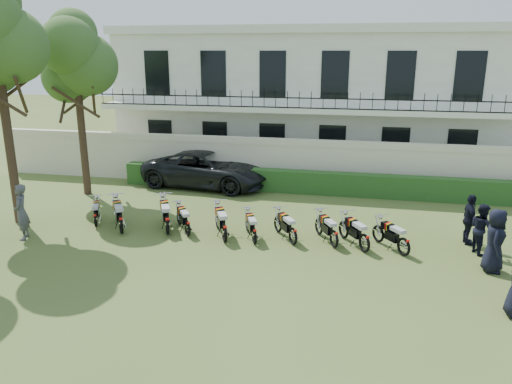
# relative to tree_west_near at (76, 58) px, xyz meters

# --- Properties ---
(ground) EXTENTS (100.00, 100.00, 0.00)m
(ground) POSITION_rel_tree_west_near_xyz_m (8.96, -5.00, -5.89)
(ground) COLOR #415120
(ground) RESTS_ON ground
(perimeter_wall) EXTENTS (30.00, 0.35, 2.30)m
(perimeter_wall) POSITION_rel_tree_west_near_xyz_m (8.96, 3.00, -4.72)
(perimeter_wall) COLOR beige
(perimeter_wall) RESTS_ON ground
(hedge) EXTENTS (18.00, 0.60, 1.00)m
(hedge) POSITION_rel_tree_west_near_xyz_m (9.96, 2.20, -5.39)
(hedge) COLOR #184319
(hedge) RESTS_ON ground
(building) EXTENTS (20.40, 9.60, 7.40)m
(building) POSITION_rel_tree_west_near_xyz_m (8.96, 8.96, -2.18)
(building) COLOR white
(building) RESTS_ON ground
(tree_west_near) EXTENTS (3.40, 3.20, 7.90)m
(tree_west_near) POSITION_rel_tree_west_near_xyz_m (0.00, 0.00, 0.00)
(tree_west_near) COLOR #473323
(tree_west_near) RESTS_ON ground
(motorcycle_0) EXTENTS (0.83, 1.56, 0.92)m
(motorcycle_0) POSITION_rel_tree_west_near_xyz_m (2.61, -3.97, -5.47)
(motorcycle_0) COLOR black
(motorcycle_0) RESTS_ON ground
(motorcycle_1) EXTENTS (1.22, 1.79, 1.13)m
(motorcycle_1) POSITION_rel_tree_west_near_xyz_m (3.84, -4.42, -5.37)
(motorcycle_1) COLOR black
(motorcycle_1) RESTS_ON ground
(motorcycle_2) EXTENTS (1.08, 1.93, 1.15)m
(motorcycle_2) POSITION_rel_tree_west_near_xyz_m (5.45, -4.16, -5.36)
(motorcycle_2) COLOR black
(motorcycle_2) RESTS_ON ground
(motorcycle_3) EXTENTS (1.08, 1.55, 0.98)m
(motorcycle_3) POSITION_rel_tree_west_near_xyz_m (6.19, -4.13, -5.44)
(motorcycle_3) COLOR black
(motorcycle_3) RESTS_ON ground
(motorcycle_4) EXTENTS (1.02, 1.90, 1.12)m
(motorcycle_4) POSITION_rel_tree_west_near_xyz_m (7.59, -4.44, -5.37)
(motorcycle_4) COLOR black
(motorcycle_4) RESTS_ON ground
(motorcycle_5) EXTENTS (0.83, 1.65, 0.96)m
(motorcycle_5) POSITION_rel_tree_west_near_xyz_m (8.59, -4.35, -5.45)
(motorcycle_5) COLOR black
(motorcycle_5) RESTS_ON ground
(motorcycle_6) EXTENTS (1.08, 1.59, 1.00)m
(motorcycle_6) POSITION_rel_tree_west_near_xyz_m (9.86, -4.14, -5.43)
(motorcycle_6) COLOR black
(motorcycle_6) RESTS_ON ground
(motorcycle_7) EXTENTS (0.97, 1.67, 1.01)m
(motorcycle_7) POSITION_rel_tree_west_near_xyz_m (11.20, -4.11, -5.42)
(motorcycle_7) COLOR black
(motorcycle_7) RESTS_ON ground
(motorcycle_8) EXTENTS (1.10, 1.67, 1.05)m
(motorcycle_8) POSITION_rel_tree_west_near_xyz_m (12.17, -4.30, -5.41)
(motorcycle_8) COLOR black
(motorcycle_8) RESTS_ON ground
(motorcycle_9) EXTENTS (1.18, 1.54, 1.01)m
(motorcycle_9) POSITION_rel_tree_west_near_xyz_m (13.37, -4.33, -5.42)
(motorcycle_9) COLOR black
(motorcycle_9) RESTS_ON ground
(suv) EXTENTS (6.24, 3.42, 1.66)m
(suv) POSITION_rel_tree_west_near_xyz_m (4.83, 2.37, -5.06)
(suv) COLOR black
(suv) RESTS_ON ground
(inspector) EXTENTS (0.70, 0.83, 1.92)m
(inspector) POSITION_rel_tree_west_near_xyz_m (0.79, -5.52, -4.93)
(inspector) COLOR #535358
(inspector) RESTS_ON ground
(officer_3) EXTENTS (0.75, 1.02, 1.89)m
(officer_3) POSITION_rel_tree_west_near_xyz_m (15.82, -4.89, -4.94)
(officer_3) COLOR black
(officer_3) RESTS_ON ground
(officer_4) EXTENTS (0.82, 0.94, 1.62)m
(officer_4) POSITION_rel_tree_west_near_xyz_m (15.76, -3.52, -5.08)
(officer_4) COLOR black
(officer_4) RESTS_ON ground
(officer_5) EXTENTS (0.51, 1.04, 1.71)m
(officer_5) POSITION_rel_tree_west_near_xyz_m (15.52, -2.80, -5.04)
(officer_5) COLOR black
(officer_5) RESTS_ON ground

